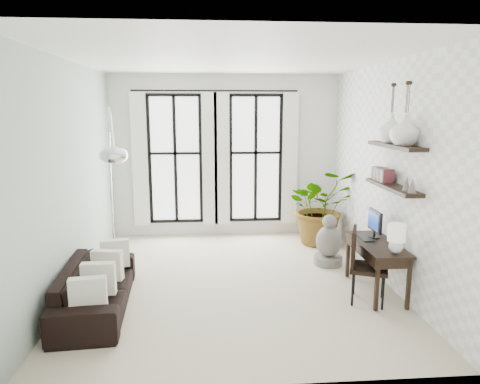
{
  "coord_description": "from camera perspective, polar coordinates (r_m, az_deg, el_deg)",
  "views": [
    {
      "loc": [
        -0.35,
        -6.03,
        2.51
      ],
      "look_at": [
        0.12,
        0.3,
        1.29
      ],
      "focal_mm": 32.0,
      "sensor_mm": 36.0,
      "label": 1
    }
  ],
  "objects": [
    {
      "name": "desk_chair",
      "position": [
        5.92,
        15.98,
        -8.8
      ],
      "size": [
        0.61,
        0.61,
        0.99
      ],
      "rotation": [
        0.0,
        0.0,
        -0.38
      ],
      "color": "black",
      "rests_on": "floor"
    },
    {
      "name": "arc_lamp",
      "position": [
        6.21,
        -16.87,
        5.46
      ],
      "size": [
        0.76,
        1.86,
        2.56
      ],
      "color": "silver",
      "rests_on": "floor"
    },
    {
      "name": "ceiling",
      "position": [
        6.08,
        -0.99,
        17.36
      ],
      "size": [
        5.0,
        5.0,
        0.0
      ],
      "primitive_type": "plane",
      "color": "white",
      "rests_on": "wall_back"
    },
    {
      "name": "wall_shelves",
      "position": [
        6.09,
        19.64,
        2.82
      ],
      "size": [
        0.25,
        1.3,
        0.6
      ],
      "color": "black",
      "rests_on": "wall_right"
    },
    {
      "name": "windows",
      "position": [
        8.51,
        -3.25,
        4.42
      ],
      "size": [
        3.26,
        0.13,
        2.65
      ],
      "color": "white",
      "rests_on": "wall_back"
    },
    {
      "name": "vase_b",
      "position": [
        6.14,
        19.54,
        7.95
      ],
      "size": [
        0.37,
        0.37,
        0.38
      ],
      "primitive_type": "imported",
      "color": "white",
      "rests_on": "shelf_upper"
    },
    {
      "name": "vase_a",
      "position": [
        5.78,
        21.13,
        7.7
      ],
      "size": [
        0.37,
        0.37,
        0.38
      ],
      "primitive_type": "imported",
      "color": "white",
      "rests_on": "shelf_upper"
    },
    {
      "name": "plant",
      "position": [
        8.24,
        10.72,
        -1.9
      ],
      "size": [
        1.4,
        1.25,
        1.44
      ],
      "primitive_type": "imported",
      "rotation": [
        0.0,
        0.0,
        0.1
      ],
      "color": "#2D7228",
      "rests_on": "floor"
    },
    {
      "name": "floor",
      "position": [
        6.54,
        -0.9,
        -11.72
      ],
      "size": [
        5.0,
        5.0,
        0.0
      ],
      "primitive_type": "plane",
      "color": "beige",
      "rests_on": "ground"
    },
    {
      "name": "desk",
      "position": [
        6.16,
        17.98,
        -6.93
      ],
      "size": [
        0.52,
        1.22,
        1.11
      ],
      "color": "black",
      "rests_on": "floor"
    },
    {
      "name": "throw_pillows",
      "position": [
        5.78,
        -17.78,
        -10.06
      ],
      "size": [
        0.4,
        1.52,
        0.4
      ],
      "color": "silver",
      "rests_on": "sofa"
    },
    {
      "name": "wall_back",
      "position": [
        8.59,
        -1.93,
        4.75
      ],
      "size": [
        4.5,
        0.0,
        4.5
      ],
      "primitive_type": "plane",
      "rotation": [
        1.57,
        0.0,
        0.0
      ],
      "color": "white",
      "rests_on": "floor"
    },
    {
      "name": "wall_right",
      "position": [
        6.63,
        18.88,
        2.37
      ],
      "size": [
        0.0,
        5.0,
        5.0
      ],
      "primitive_type": "plane",
      "rotation": [
        1.57,
        0.0,
        -1.57
      ],
      "color": "white",
      "rests_on": "floor"
    },
    {
      "name": "buddha",
      "position": [
        7.22,
        11.74,
        -6.76
      ],
      "size": [
        0.47,
        0.47,
        0.84
      ],
      "color": "slate",
      "rests_on": "floor"
    },
    {
      "name": "sofa",
      "position": [
        5.88,
        -18.62,
        -11.95
      ],
      "size": [
        0.91,
        2.04,
        0.58
      ],
      "primitive_type": "imported",
      "rotation": [
        0.0,
        0.0,
        1.64
      ],
      "color": "black",
      "rests_on": "floor"
    },
    {
      "name": "wall_left",
      "position": [
        6.39,
        -21.54,
        1.89
      ],
      "size": [
        0.0,
        5.0,
        5.0
      ],
      "primitive_type": "plane",
      "rotation": [
        1.57,
        0.0,
        1.57
      ],
      "color": "#A0B3A4",
      "rests_on": "floor"
    }
  ]
}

